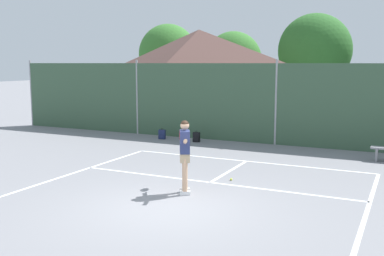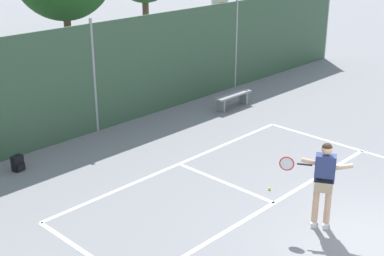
{
  "view_description": "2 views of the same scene",
  "coord_description": "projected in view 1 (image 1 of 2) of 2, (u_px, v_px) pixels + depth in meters",
  "views": [
    {
      "loc": [
        4.82,
        -8.66,
        3.26
      ],
      "look_at": [
        -1.14,
        3.67,
        1.29
      ],
      "focal_mm": 42.54,
      "sensor_mm": 36.0,
      "label": 1
    },
    {
      "loc": [
        -8.98,
        -3.59,
        5.85
      ],
      "look_at": [
        -0.17,
        4.87,
        1.22
      ],
      "focal_mm": 50.35,
      "sensor_mm": 36.0,
      "label": 2
    }
  ],
  "objects": [
    {
      "name": "backpack_black",
      "position": [
        196.0,
        137.0,
        18.84
      ],
      "size": [
        0.31,
        0.28,
        0.46
      ],
      "color": "black",
      "rests_on": "ground"
    },
    {
      "name": "clubhouse_building",
      "position": [
        199.0,
        75.0,
        24.53
      ],
      "size": [
        7.34,
        5.62,
        5.01
      ],
      "color": "beige",
      "rests_on": "ground"
    },
    {
      "name": "tennis_ball",
      "position": [
        231.0,
        179.0,
        12.68
      ],
      "size": [
        0.07,
        0.07,
        0.07
      ],
      "primitive_type": "sphere",
      "color": "#CCE033",
      "rests_on": "ground"
    },
    {
      "name": "backpack_navy",
      "position": [
        162.0,
        135.0,
        19.54
      ],
      "size": [
        0.31,
        0.29,
        0.46
      ],
      "color": "navy",
      "rests_on": "ground"
    },
    {
      "name": "tennis_player",
      "position": [
        185.0,
        150.0,
        11.27
      ],
      "size": [
        0.83,
        1.24,
        1.85
      ],
      "color": "silver",
      "rests_on": "ground"
    },
    {
      "name": "court_markings",
      "position": [
        180.0,
        200.0,
        10.84
      ],
      "size": [
        8.3,
        11.1,
        0.01
      ],
      "color": "white",
      "rests_on": "ground"
    },
    {
      "name": "chainlink_fence",
      "position": [
        276.0,
        104.0,
        18.05
      ],
      "size": [
        26.09,
        0.09,
        3.39
      ],
      "color": "#38563D",
      "rests_on": "ground"
    },
    {
      "name": "ground_plane",
      "position": [
        167.0,
        208.0,
        10.26
      ],
      "size": [
        120.0,
        120.0,
        0.0
      ],
      "primitive_type": "plane",
      "color": "gray"
    },
    {
      "name": "treeline_backdrop",
      "position": [
        339.0,
        53.0,
        26.6
      ],
      "size": [
        25.71,
        4.62,
        6.53
      ],
      "color": "brown",
      "rests_on": "ground"
    }
  ]
}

